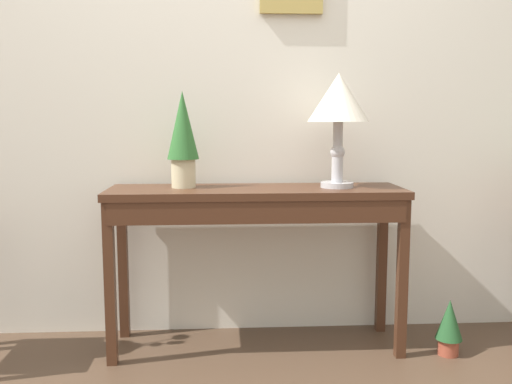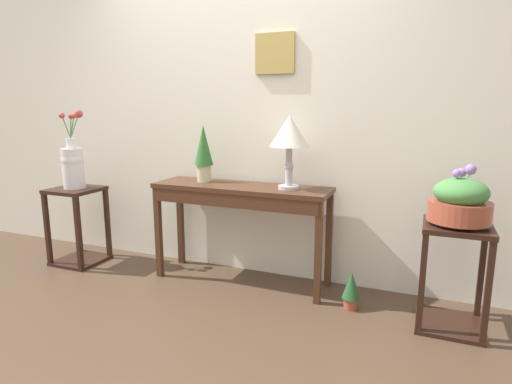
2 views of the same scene
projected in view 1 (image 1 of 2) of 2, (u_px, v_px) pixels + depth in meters
The scene contains 5 objects.
back_wall_with_art at pixel (229, 57), 2.78m from camera, with size 9.00×0.13×2.80m.
console_table at pixel (256, 212), 2.57m from camera, with size 1.37×0.39×0.77m.
table_lamp at pixel (339, 103), 2.56m from camera, with size 0.28×0.28×0.53m.
potted_plant_on_console at pixel (183, 135), 2.57m from camera, with size 0.15×0.15×0.45m.
potted_plant_floor at pixel (449, 325), 2.57m from camera, with size 0.12×0.12×0.27m.
Camera 1 is at (-0.03, -1.45, 1.09)m, focal length 39.02 mm.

